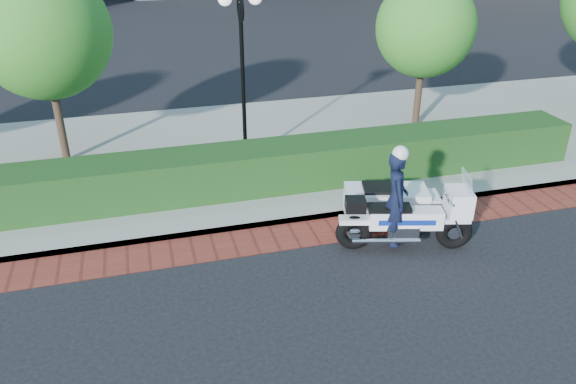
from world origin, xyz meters
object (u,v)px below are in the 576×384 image
object	(u,v)px
tree_c	(425,27)
police_motorcycle	(396,206)
lamppost	(242,53)
tree_b	(42,32)

from	to	relation	value
tree_c	police_motorcycle	xyz separation A→B (m)	(-3.32, -5.63, -2.30)
lamppost	police_motorcycle	size ratio (longest dim) A/B	1.59
lamppost	tree_b	xyz separation A→B (m)	(-4.50, 1.30, 0.48)
tree_b	tree_c	distance (m)	10.01
lamppost	tree_b	distance (m)	4.71
tree_b	police_motorcycle	distance (m)	9.14
police_motorcycle	tree_c	bearing A→B (deg)	74.31
tree_b	police_motorcycle	bearing A→B (deg)	-40.11
tree_b	tree_c	world-z (taller)	tree_b
tree_c	police_motorcycle	size ratio (longest dim) A/B	1.62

